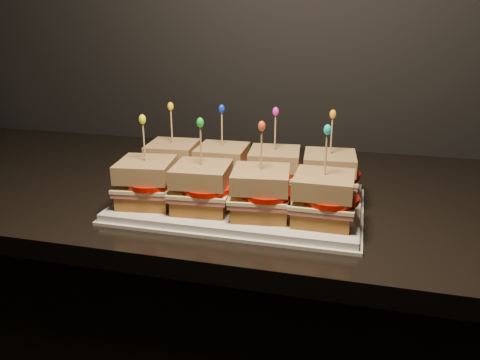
# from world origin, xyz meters

# --- Properties ---
(cabinet) EXTENTS (2.12, 0.64, 0.85)m
(cabinet) POSITION_xyz_m (0.53, 1.67, 0.43)
(cabinet) COLOR black
(cabinet) RESTS_ON ground
(granite_slab) EXTENTS (2.16, 0.68, 0.04)m
(granite_slab) POSITION_xyz_m (0.53, 1.67, 0.87)
(granite_slab) COLOR black
(granite_slab) RESTS_ON cabinet
(platter) EXTENTS (0.44, 0.27, 0.02)m
(platter) POSITION_xyz_m (0.72, 1.55, 0.90)
(platter) COLOR white
(platter) RESTS_ON granite_slab
(platter_rim) EXTENTS (0.45, 0.29, 0.01)m
(platter_rim) POSITION_xyz_m (0.72, 1.55, 0.89)
(platter_rim) COLOR white
(platter_rim) RESTS_ON granite_slab
(sandwich_0_bread_bot) EXTENTS (0.10, 0.10, 0.03)m
(sandwich_0_bread_bot) POSITION_xyz_m (0.56, 1.61, 0.92)
(sandwich_0_bread_bot) COLOR brown
(sandwich_0_bread_bot) RESTS_ON platter
(sandwich_0_ham) EXTENTS (0.11, 0.11, 0.01)m
(sandwich_0_ham) POSITION_xyz_m (0.56, 1.61, 0.94)
(sandwich_0_ham) COLOR #B6504C
(sandwich_0_ham) RESTS_ON sandwich_0_bread_bot
(sandwich_0_cheese) EXTENTS (0.11, 0.11, 0.01)m
(sandwich_0_cheese) POSITION_xyz_m (0.56, 1.61, 0.95)
(sandwich_0_cheese) COLOR #F8E8A6
(sandwich_0_cheese) RESTS_ON sandwich_0_ham
(sandwich_0_tomato) EXTENTS (0.09, 0.09, 0.01)m
(sandwich_0_tomato) POSITION_xyz_m (0.58, 1.60, 0.95)
(sandwich_0_tomato) COLOR #BD1004
(sandwich_0_tomato) RESTS_ON sandwich_0_cheese
(sandwich_0_bread_top) EXTENTS (0.10, 0.10, 0.03)m
(sandwich_0_bread_top) POSITION_xyz_m (0.56, 1.61, 0.97)
(sandwich_0_bread_top) COLOR brown
(sandwich_0_bread_top) RESTS_ON sandwich_0_tomato
(sandwich_0_pick) EXTENTS (0.00, 0.00, 0.09)m
(sandwich_0_pick) POSITION_xyz_m (0.56, 1.61, 1.02)
(sandwich_0_pick) COLOR tan
(sandwich_0_pick) RESTS_ON sandwich_0_bread_top
(sandwich_0_frill) EXTENTS (0.01, 0.01, 0.02)m
(sandwich_0_frill) POSITION_xyz_m (0.56, 1.61, 1.06)
(sandwich_0_frill) COLOR yellow
(sandwich_0_frill) RESTS_ON sandwich_0_pick
(sandwich_1_bread_bot) EXTENTS (0.10, 0.10, 0.03)m
(sandwich_1_bread_bot) POSITION_xyz_m (0.67, 1.61, 0.92)
(sandwich_1_bread_bot) COLOR brown
(sandwich_1_bread_bot) RESTS_ON platter
(sandwich_1_ham) EXTENTS (0.11, 0.10, 0.01)m
(sandwich_1_ham) POSITION_xyz_m (0.67, 1.61, 0.94)
(sandwich_1_ham) COLOR #B6504C
(sandwich_1_ham) RESTS_ON sandwich_1_bread_bot
(sandwich_1_cheese) EXTENTS (0.11, 0.10, 0.01)m
(sandwich_1_cheese) POSITION_xyz_m (0.67, 1.61, 0.95)
(sandwich_1_cheese) COLOR #F8E8A6
(sandwich_1_cheese) RESTS_ON sandwich_1_ham
(sandwich_1_tomato) EXTENTS (0.09, 0.09, 0.01)m
(sandwich_1_tomato) POSITION_xyz_m (0.68, 1.60, 0.95)
(sandwich_1_tomato) COLOR #BD1004
(sandwich_1_tomato) RESTS_ON sandwich_1_cheese
(sandwich_1_bread_top) EXTENTS (0.10, 0.10, 0.03)m
(sandwich_1_bread_top) POSITION_xyz_m (0.67, 1.61, 0.97)
(sandwich_1_bread_top) COLOR brown
(sandwich_1_bread_top) RESTS_ON sandwich_1_tomato
(sandwich_1_pick) EXTENTS (0.00, 0.00, 0.09)m
(sandwich_1_pick) POSITION_xyz_m (0.67, 1.61, 1.02)
(sandwich_1_pick) COLOR tan
(sandwich_1_pick) RESTS_ON sandwich_1_bread_top
(sandwich_1_frill) EXTENTS (0.01, 0.01, 0.02)m
(sandwich_1_frill) POSITION_xyz_m (0.67, 1.61, 1.06)
(sandwich_1_frill) COLOR #0F26CC
(sandwich_1_frill) RESTS_ON sandwich_1_pick
(sandwich_2_bread_bot) EXTENTS (0.10, 0.10, 0.03)m
(sandwich_2_bread_bot) POSITION_xyz_m (0.77, 1.61, 0.92)
(sandwich_2_bread_bot) COLOR brown
(sandwich_2_bread_bot) RESTS_ON platter
(sandwich_2_ham) EXTENTS (0.11, 0.11, 0.01)m
(sandwich_2_ham) POSITION_xyz_m (0.77, 1.61, 0.94)
(sandwich_2_ham) COLOR #B6504C
(sandwich_2_ham) RESTS_ON sandwich_2_bread_bot
(sandwich_2_cheese) EXTENTS (0.11, 0.11, 0.01)m
(sandwich_2_cheese) POSITION_xyz_m (0.77, 1.61, 0.95)
(sandwich_2_cheese) COLOR #F8E8A6
(sandwich_2_cheese) RESTS_ON sandwich_2_ham
(sandwich_2_tomato) EXTENTS (0.09, 0.09, 0.01)m
(sandwich_2_tomato) POSITION_xyz_m (0.79, 1.60, 0.95)
(sandwich_2_tomato) COLOR #BD1004
(sandwich_2_tomato) RESTS_ON sandwich_2_cheese
(sandwich_2_bread_top) EXTENTS (0.10, 0.10, 0.03)m
(sandwich_2_bread_top) POSITION_xyz_m (0.77, 1.61, 0.97)
(sandwich_2_bread_top) COLOR brown
(sandwich_2_bread_top) RESTS_ON sandwich_2_tomato
(sandwich_2_pick) EXTENTS (0.00, 0.00, 0.09)m
(sandwich_2_pick) POSITION_xyz_m (0.77, 1.61, 1.02)
(sandwich_2_pick) COLOR tan
(sandwich_2_pick) RESTS_ON sandwich_2_bread_top
(sandwich_2_frill) EXTENTS (0.01, 0.01, 0.02)m
(sandwich_2_frill) POSITION_xyz_m (0.77, 1.61, 1.06)
(sandwich_2_frill) COLOR #CA1EB4
(sandwich_2_frill) RESTS_ON sandwich_2_pick
(sandwich_3_bread_bot) EXTENTS (0.10, 0.10, 0.03)m
(sandwich_3_bread_bot) POSITION_xyz_m (0.88, 1.61, 0.92)
(sandwich_3_bread_bot) COLOR brown
(sandwich_3_bread_bot) RESTS_ON platter
(sandwich_3_ham) EXTENTS (0.11, 0.11, 0.01)m
(sandwich_3_ham) POSITION_xyz_m (0.88, 1.61, 0.94)
(sandwich_3_ham) COLOR #B6504C
(sandwich_3_ham) RESTS_ON sandwich_3_bread_bot
(sandwich_3_cheese) EXTENTS (0.11, 0.11, 0.01)m
(sandwich_3_cheese) POSITION_xyz_m (0.88, 1.61, 0.95)
(sandwich_3_cheese) COLOR #F8E8A6
(sandwich_3_cheese) RESTS_ON sandwich_3_ham
(sandwich_3_tomato) EXTENTS (0.09, 0.09, 0.01)m
(sandwich_3_tomato) POSITION_xyz_m (0.89, 1.60, 0.95)
(sandwich_3_tomato) COLOR #BD1004
(sandwich_3_tomato) RESTS_ON sandwich_3_cheese
(sandwich_3_bread_top) EXTENTS (0.10, 0.10, 0.03)m
(sandwich_3_bread_top) POSITION_xyz_m (0.88, 1.61, 0.97)
(sandwich_3_bread_top) COLOR brown
(sandwich_3_bread_top) RESTS_ON sandwich_3_tomato
(sandwich_3_pick) EXTENTS (0.00, 0.00, 0.09)m
(sandwich_3_pick) POSITION_xyz_m (0.88, 1.61, 1.02)
(sandwich_3_pick) COLOR tan
(sandwich_3_pick) RESTS_ON sandwich_3_bread_top
(sandwich_3_frill) EXTENTS (0.01, 0.01, 0.02)m
(sandwich_3_frill) POSITION_xyz_m (0.88, 1.61, 1.06)
(sandwich_3_frill) COLOR orange
(sandwich_3_frill) RESTS_ON sandwich_3_pick
(sandwich_4_bread_bot) EXTENTS (0.10, 0.10, 0.03)m
(sandwich_4_bread_bot) POSITION_xyz_m (0.56, 1.48, 0.92)
(sandwich_4_bread_bot) COLOR brown
(sandwich_4_bread_bot) RESTS_ON platter
(sandwich_4_ham) EXTENTS (0.11, 0.11, 0.01)m
(sandwich_4_ham) POSITION_xyz_m (0.56, 1.48, 0.94)
(sandwich_4_ham) COLOR #B6504C
(sandwich_4_ham) RESTS_ON sandwich_4_bread_bot
(sandwich_4_cheese) EXTENTS (0.12, 0.11, 0.01)m
(sandwich_4_cheese) POSITION_xyz_m (0.56, 1.48, 0.95)
(sandwich_4_cheese) COLOR #F8E8A6
(sandwich_4_cheese) RESTS_ON sandwich_4_ham
(sandwich_4_tomato) EXTENTS (0.09, 0.09, 0.01)m
(sandwich_4_tomato) POSITION_xyz_m (0.58, 1.48, 0.95)
(sandwich_4_tomato) COLOR #BD1004
(sandwich_4_tomato) RESTS_ON sandwich_4_cheese
(sandwich_4_bread_top) EXTENTS (0.11, 0.11, 0.03)m
(sandwich_4_bread_top) POSITION_xyz_m (0.56, 1.48, 0.97)
(sandwich_4_bread_top) COLOR brown
(sandwich_4_bread_top) RESTS_ON sandwich_4_tomato
(sandwich_4_pick) EXTENTS (0.00, 0.00, 0.09)m
(sandwich_4_pick) POSITION_xyz_m (0.56, 1.48, 1.02)
(sandwich_4_pick) COLOR tan
(sandwich_4_pick) RESTS_ON sandwich_4_bread_top
(sandwich_4_frill) EXTENTS (0.01, 0.01, 0.02)m
(sandwich_4_frill) POSITION_xyz_m (0.56, 1.48, 1.06)
(sandwich_4_frill) COLOR #E5F10E
(sandwich_4_frill) RESTS_ON sandwich_4_pick
(sandwich_5_bread_bot) EXTENTS (0.10, 0.10, 0.03)m
(sandwich_5_bread_bot) POSITION_xyz_m (0.67, 1.48, 0.92)
(sandwich_5_bread_bot) COLOR brown
(sandwich_5_bread_bot) RESTS_ON platter
(sandwich_5_ham) EXTENTS (0.11, 0.11, 0.01)m
(sandwich_5_ham) POSITION_xyz_m (0.67, 1.48, 0.94)
(sandwich_5_ham) COLOR #B6504C
(sandwich_5_ham) RESTS_ON sandwich_5_bread_bot
(sandwich_5_cheese) EXTENTS (0.11, 0.11, 0.01)m
(sandwich_5_cheese) POSITION_xyz_m (0.67, 1.48, 0.95)
(sandwich_5_cheese) COLOR #F8E8A6
(sandwich_5_cheese) RESTS_ON sandwich_5_ham
(sandwich_5_tomato) EXTENTS (0.09, 0.09, 0.01)m
(sandwich_5_tomato) POSITION_xyz_m (0.68, 1.48, 0.95)
(sandwich_5_tomato) COLOR #BD1004
(sandwich_5_tomato) RESTS_ON sandwich_5_cheese
(sandwich_5_bread_top) EXTENTS (0.10, 0.10, 0.03)m
(sandwich_5_bread_top) POSITION_xyz_m (0.67, 1.48, 0.97)
(sandwich_5_bread_top) COLOR brown
(sandwich_5_bread_top) RESTS_ON sandwich_5_tomato
(sandwich_5_pick) EXTENTS (0.00, 0.00, 0.09)m
(sandwich_5_pick) POSITION_xyz_m (0.67, 1.48, 1.02)
(sandwich_5_pick) COLOR tan
(sandwich_5_pick) RESTS_ON sandwich_5_bread_top
(sandwich_5_frill) EXTENTS (0.01, 0.01, 0.02)m
(sandwich_5_frill) POSITION_xyz_m (0.67, 1.48, 1.06)
(sandwich_5_frill) COLOR green
(sandwich_5_frill) RESTS_ON sandwich_5_pick
(sandwich_6_bread_bot) EXTENTS (0.10, 0.10, 0.03)m
(sandwich_6_bread_bot) POSITION_xyz_m (0.77, 1.48, 0.92)
(sandwich_6_bread_bot) COLOR brown
(sandwich_6_bread_bot) RESTS_ON platter
(sandwich_6_ham) EXTENTS (0.11, 0.11, 0.01)m
(sandwich_6_ham) POSITION_xyz_m (0.77, 1.48, 0.94)
(sandwich_6_ham) COLOR #B6504C
(sandwich_6_ham) RESTS_ON sandwich_6_bread_bot
(sandwich_6_cheese) EXTENTS (0.12, 0.11, 0.01)m
(sandwich_6_cheese) POSITION_xyz_m (0.77, 1.48, 0.95)
(sandwich_6_cheese) COLOR #F8E8A6
(sandwich_6_cheese) RESTS_ON sandwich_6_ham
(sandwich_6_tomato) EXTENTS (0.09, 0.09, 0.01)m
(sandwich_6_tomato) POSITION_xyz_m (0.79, 1.48, 0.95)
(sandwich_6_tomato) COLOR #BD1004
(sandwich_6_tomato) RESTS_ON sandwich_6_cheese
(sandwich_6_bread_top) EXTENTS (0.11, 0.11, 0.03)m
(sandwich_6_bread_top) POSITION_xyz_m (0.77, 1.48, 0.97)
(sandwich_6_bread_top) COLOR brown
(sandwich_6_bread_top) RESTS_ON sandwich_6_tomato
(sandwich_6_pick) EXTENTS (0.00, 0.00, 0.09)m
(sandwich_6_pick) POSITION_xyz_m (0.77, 1.48, 1.02)
(sandwich_6_pick) COLOR tan
(sandwich_6_pick) RESTS_ON sandwich_6_bread_top
(sandwich_6_frill) EXTENTS (0.01, 0.01, 0.02)m
(sandwich_6_frill) POSITION_xyz_m (0.77, 1.48, 1.06)
(sandwich_6_frill) COLOR red
(sandwich_6_frill) RESTS_ON sandwich_6_pick
(sandwich_7_bread_bot) EXTENTS (0.09, 0.09, 0.03)m
(sandwich_7_bread_bot) POSITION_xyz_m (0.88, 1.48, 0.92)
(sandwich_7_bread_bot) COLOR brown
(sandwich_7_bread_bot) RESTS_ON platter
(sandwich_7_ham) EXTENTS (0.10, 0.10, 0.01)m
(sandwich_7_ham) POSITION_xyz_m (0.88, 1.48, 0.94)
(sandwich_7_ham) COLOR #B6504C
(sandwich_7_ham) RESTS_ON sandwich_7_bread_bot
(sandwich_7_cheese) EXTENTS (0.10, 0.10, 0.01)m
(sandwich_7_cheese) POSITION_xyz_m (0.88, 1.48, 0.95)
(sandwich_7_cheese) COLOR #F8E8A6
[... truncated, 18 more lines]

